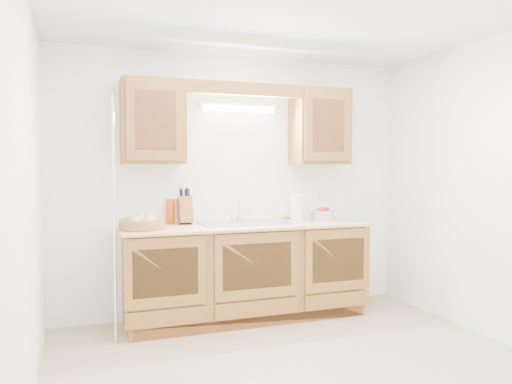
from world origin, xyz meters
name	(u,v)px	position (x,y,z in m)	size (l,w,h in m)	color
room	(300,192)	(0.00, 0.00, 1.25)	(3.52, 3.50, 2.50)	tan
base_cabinets	(246,272)	(0.00, 1.20, 0.44)	(2.20, 0.60, 0.86)	brown
countertop	(246,226)	(0.00, 1.19, 0.88)	(2.30, 0.63, 0.04)	tan
upper_cabinet_left	(153,122)	(-0.83, 1.33, 1.83)	(0.55, 0.33, 0.75)	brown
upper_cabinet_right	(320,127)	(0.83, 1.33, 1.83)	(0.55, 0.33, 0.75)	brown
valance	(246,89)	(0.00, 1.19, 2.14)	(2.20, 0.05, 0.12)	brown
fluorescent_fixture	(239,107)	(0.00, 1.42, 2.00)	(0.76, 0.08, 0.08)	white
sink	(246,231)	(0.00, 1.21, 0.83)	(0.84, 0.46, 0.36)	#9E9EA3
wire_shelf_pole	(114,220)	(-1.20, 0.94, 1.00)	(0.03, 0.03, 2.00)	silver
outlet_plate	(323,193)	(0.95, 1.49, 1.15)	(0.08, 0.01, 0.12)	white
fruit_basket	(142,223)	(-0.96, 1.12, 0.95)	(0.51, 0.51, 0.12)	#9B6A3E
knife_block	(185,210)	(-0.54, 1.36, 1.03)	(0.12, 0.20, 0.35)	brown
orange_canister	(170,210)	(-0.66, 1.43, 1.02)	(0.09, 0.09, 0.24)	#CA430B
soap_bottle	(184,214)	(-0.54, 1.39, 0.99)	(0.08, 0.08, 0.17)	#235BB2
sponge	(289,218)	(0.54, 1.44, 0.91)	(0.10, 0.07, 0.02)	#CC333F
paper_towel	(297,208)	(0.54, 1.23, 1.03)	(0.15, 0.15, 0.31)	silver
apple_bowl	(322,214)	(0.81, 1.23, 0.96)	(0.28, 0.28, 0.13)	silver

